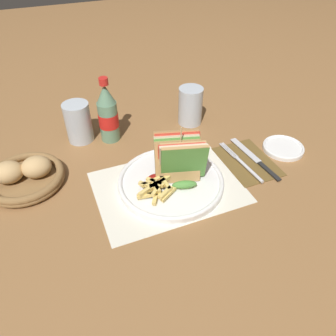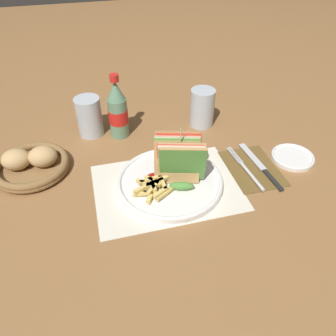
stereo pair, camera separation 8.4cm
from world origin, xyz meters
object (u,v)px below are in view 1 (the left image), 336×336
Objects in this scene: fork at (245,165)px; knife at (255,159)px; side_saucer at (283,148)px; plate_main at (171,181)px; glass_near at (190,106)px; bread_basket at (25,177)px; club_sandwich at (180,160)px; coke_bottle_near at (108,114)px; glass_far at (78,122)px.

fork is 0.05m from knife.
knife is at bearing -173.52° from side_saucer.
glass_near reaches higher than plate_main.
club_sandwich is at bearing -21.37° from bread_basket.
coke_bottle_near is at bearing 151.52° from side_saucer.
fork is 0.15m from side_saucer.
side_saucer is at bearing -27.22° from glass_far.
plate_main is 0.38m from bread_basket.
plate_main is 1.38× the size of bread_basket.
side_saucer is at bearing -51.82° from glass_near.
bread_basket is (-0.17, -0.15, -0.04)m from glass_far.
fork reaches higher than knife.
coke_bottle_near is at bearing -19.91° from glass_far.
coke_bottle_near is at bearing 114.06° from club_sandwich.
plate_main is at bearing 172.42° from fork.
glass_near is 1.00× the size of glass_far.
glass_near and glass_far have the same top height.
glass_far is at bearing 174.17° from glass_near.
glass_near reaches higher than side_saucer.
club_sandwich is 0.76× the size of coke_bottle_near.
glass_far reaches higher than bread_basket.
coke_bottle_near is 1.65× the size of glass_far.
side_saucer is (0.34, 0.01, -0.07)m from club_sandwich.
glass_near is 0.53m from bread_basket.
knife is at bearing 0.12° from club_sandwich.
glass_near is at bearing 104.15° from knife.
knife is 0.44m from coke_bottle_near.
coke_bottle_near is (-0.31, 0.28, 0.08)m from fork.
coke_bottle_near reaches higher than knife.
glass_far reaches higher than knife.
club_sandwich is 1.25× the size of glass_far.
coke_bottle_near is at bearing 24.12° from bread_basket.
glass_far is 0.61m from side_saucer.
plate_main is at bearing 176.53° from knife.
knife is 1.07× the size of coke_bottle_near.
club_sandwich reaches higher than knife.
club_sandwich is at bearing 175.84° from knife.
club_sandwich reaches higher than plate_main.
plate_main is 2.27× the size of glass_far.
fork is 0.28m from glass_near.
knife is 0.11m from side_saucer.
glass_near reaches higher than fork.
side_saucer is (0.54, -0.28, -0.05)m from glass_far.
fork is at bearing -42.08° from coke_bottle_near.
knife is 1.78× the size of side_saucer.
coke_bottle_near is at bearing 139.19° from knife.
plate_main is at bearing -70.90° from coke_bottle_near.
side_saucer is at bearing 6.25° from fork.
coke_bottle_near is 0.29m from bread_basket.
club_sandwich is at bearing -120.37° from glass_near.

